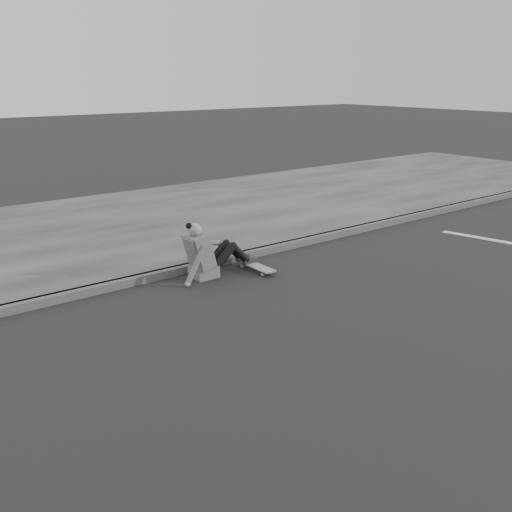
{
  "coord_description": "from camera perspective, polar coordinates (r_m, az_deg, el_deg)",
  "views": [
    {
      "loc": [
        -6.79,
        -4.68,
        2.91
      ],
      "look_at": [
        -2.15,
        1.33,
        0.5
      ],
      "focal_mm": 40.0,
      "sensor_mm": 36.0,
      "label": 1
    }
  ],
  "objects": [
    {
      "name": "ground",
      "position": [
        8.75,
        16.7,
        -2.6
      ],
      "size": [
        80.0,
        80.0,
        0.0
      ],
      "primitive_type": "plane",
      "color": "black",
      "rests_on": "ground"
    },
    {
      "name": "skateboard",
      "position": [
        8.88,
        -0.01,
        -1.04
      ],
      "size": [
        0.2,
        0.78,
        0.09
      ],
      "color": "gray",
      "rests_on": "ground"
    },
    {
      "name": "curb",
      "position": [
        10.34,
        5.18,
        1.54
      ],
      "size": [
        24.0,
        0.16,
        0.12
      ],
      "primitive_type": "cube",
      "color": "#474747",
      "rests_on": "ground"
    },
    {
      "name": "seated_woman",
      "position": [
        8.58,
        -4.91,
        0.25
      ],
      "size": [
        1.38,
        0.46,
        0.88
      ],
      "color": "#59595C",
      "rests_on": "ground"
    },
    {
      "name": "sidewalk",
      "position": [
        12.65,
        -4.16,
        4.53
      ],
      "size": [
        24.0,
        6.0,
        0.12
      ],
      "primitive_type": "cube",
      "color": "#3D3D3D",
      "rests_on": "ground"
    }
  ]
}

